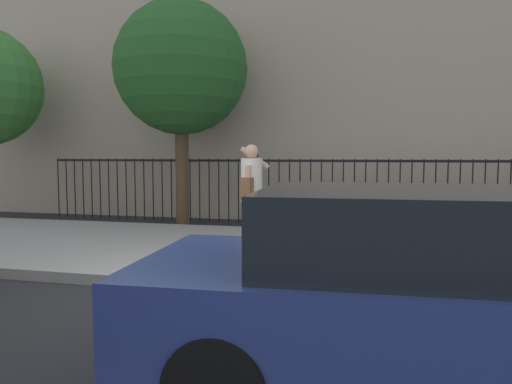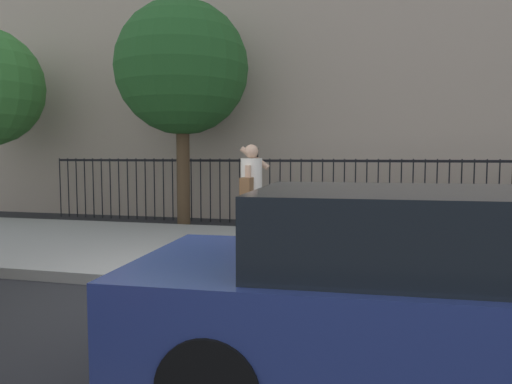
% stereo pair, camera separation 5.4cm
% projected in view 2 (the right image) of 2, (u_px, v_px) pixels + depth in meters
% --- Properties ---
extents(ground_plane, '(60.00, 60.00, 0.00)m').
position_uv_depth(ground_plane, '(178.00, 292.00, 5.85)').
color(ground_plane, black).
extents(sidewalk, '(28.00, 4.40, 0.15)m').
position_uv_depth(sidewalk, '(230.00, 251.00, 7.97)').
color(sidewalk, gray).
rests_on(sidewalk, ground).
extents(building_facade, '(28.00, 4.00, 11.81)m').
position_uv_depth(building_facade, '(294.00, 8.00, 13.61)').
color(building_facade, tan).
rests_on(building_facade, ground).
extents(iron_fence, '(12.03, 0.04, 1.60)m').
position_uv_depth(iron_fence, '(275.00, 183.00, 11.48)').
color(iron_fence, black).
rests_on(iron_fence, ground).
extents(parked_hatchback, '(4.28, 2.01, 1.45)m').
position_uv_depth(parked_hatchback, '(421.00, 295.00, 3.34)').
color(parked_hatchback, navy).
rests_on(parked_hatchback, ground).
extents(pedestrian_on_phone, '(0.50, 0.65, 1.71)m').
position_uv_depth(pedestrian_on_phone, '(251.00, 190.00, 7.49)').
color(pedestrian_on_phone, tan).
rests_on(pedestrian_on_phone, sidewalk).
extents(street_bench, '(1.60, 0.45, 0.95)m').
position_uv_depth(street_bench, '(478.00, 215.00, 8.22)').
color(street_bench, brown).
rests_on(street_bench, sidewalk).
extents(street_tree_far, '(3.06, 3.06, 5.21)m').
position_uv_depth(street_tree_far, '(182.00, 69.00, 10.87)').
color(street_tree_far, '#4C3823').
rests_on(street_tree_far, ground).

